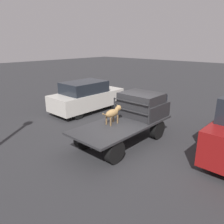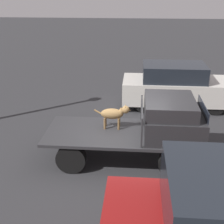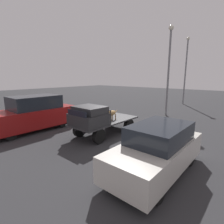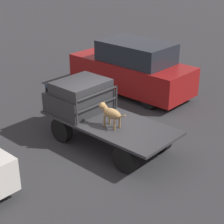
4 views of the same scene
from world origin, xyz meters
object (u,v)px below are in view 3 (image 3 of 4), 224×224
at_px(flatbed_truck, 105,124).
at_px(light_pole_near, 169,61).
at_px(parked_sedan, 157,149).
at_px(parked_pickup_far, 33,114).
at_px(dog, 111,113).

bearing_deg(flatbed_truck, light_pole_near, 175.50).
bearing_deg(parked_sedan, parked_pickup_far, -85.54).
bearing_deg(parked_sedan, light_pole_near, -157.05).
height_order(flatbed_truck, light_pole_near, light_pole_near).
relative_size(flatbed_truck, dog, 4.12).
distance_m(dog, parked_pickup_far, 4.92).
bearing_deg(dog, parked_sedan, 62.50).
distance_m(dog, light_pole_near, 7.66).
bearing_deg(parked_pickup_far, flatbed_truck, 112.82).
height_order(flatbed_truck, parked_pickup_far, parked_pickup_far).
bearing_deg(light_pole_near, flatbed_truck, -4.50).
height_order(dog, parked_sedan, parked_sedan).
bearing_deg(parked_sedan, dog, -117.29).
distance_m(flatbed_truck, dog, 0.74).
distance_m(parked_sedan, parked_pickup_far, 8.14).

